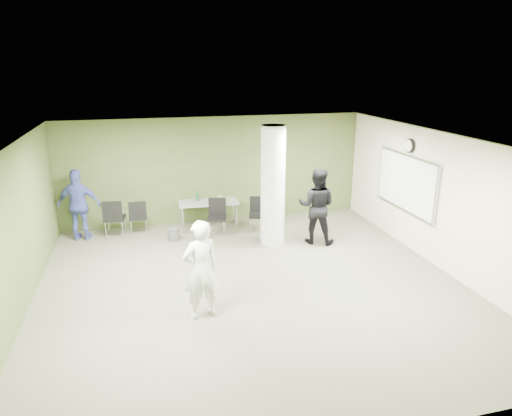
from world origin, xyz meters
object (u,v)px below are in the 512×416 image
object	(u,v)px
man_blue	(79,205)
folding_table	(208,203)
woman_white	(201,270)
chair_back_left	(114,216)
man_black	(317,206)

from	to	relation	value
man_blue	folding_table	bearing A→B (deg)	-167.35
folding_table	woman_white	bearing A→B (deg)	-97.74
chair_back_left	man_black	size ratio (longest dim) A/B	0.53
chair_back_left	woman_white	world-z (taller)	woman_white
chair_back_left	man_black	bearing A→B (deg)	169.24
folding_table	chair_back_left	size ratio (longest dim) A/B	1.59
chair_back_left	woman_white	distance (m)	4.48
man_blue	man_black	bearing A→B (deg)	175.77
woman_white	man_black	distance (m)	4.09
woman_white	folding_table	bearing A→B (deg)	-117.14
woman_white	man_black	world-z (taller)	man_black
folding_table	woman_white	size ratio (longest dim) A/B	0.89
folding_table	man_blue	world-z (taller)	man_blue
chair_back_left	man_blue	distance (m)	0.83
folding_table	man_blue	bearing A→B (deg)	-176.90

